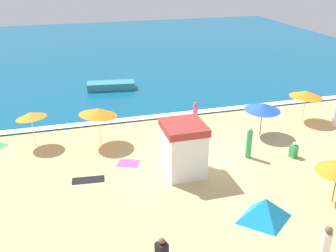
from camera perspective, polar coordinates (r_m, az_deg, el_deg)
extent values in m
plane|color=#D8B775|center=(21.65, 5.29, -4.64)|extent=(60.00, 60.00, 0.00)
cube|color=#0F567A|center=(47.33, -6.90, 11.34)|extent=(60.00, 44.00, 0.10)
cube|color=white|center=(27.00, 0.61, 1.74)|extent=(57.00, 0.70, 0.01)
cube|color=white|center=(19.49, 2.34, -3.94)|extent=(1.97, 2.14, 2.44)
cube|color=#A5332D|center=(18.87, 2.41, -0.18)|extent=(2.08, 2.26, 0.38)
cylinder|color=#4C3823|center=(24.48, 13.92, 0.95)|extent=(0.05, 0.05, 2.08)
cone|color=blue|center=(24.17, 14.12, 2.83)|extent=(2.33, 2.35, 0.54)
cylinder|color=silver|center=(27.54, 19.90, 2.82)|extent=(0.05, 0.05, 2.10)
cone|color=orange|center=(27.25, 20.16, 4.56)|extent=(2.83, 2.83, 0.48)
cylinder|color=silver|center=(22.98, -10.32, -0.08)|extent=(0.05, 0.05, 2.22)
cone|color=orange|center=(22.61, -10.49, 2.13)|extent=(3.05, 3.03, 0.68)
cylinder|color=silver|center=(23.81, -19.72, -0.48)|extent=(0.05, 0.05, 2.07)
cone|color=orange|center=(23.47, -20.03, 1.56)|extent=(2.54, 2.55, 0.55)
cylinder|color=#4C3823|center=(18.92, 24.01, -7.87)|extent=(0.05, 0.05, 2.04)
pyramid|color=#1999D8|center=(17.02, 14.41, -12.08)|extent=(2.01, 1.73, 1.08)
cylinder|color=white|center=(15.17, 22.53, -17.12)|extent=(0.46, 0.46, 1.66)
sphere|color=brown|center=(14.59, 23.13, -14.27)|extent=(0.28, 0.28, 0.28)
cylinder|color=#D84CA5|center=(25.48, 4.14, 1.69)|extent=(0.41, 0.41, 1.37)
sphere|color=#9E6B47|center=(25.19, 4.20, 3.38)|extent=(0.26, 0.26, 0.26)
cube|color=black|center=(14.96, -0.95, -18.18)|extent=(0.51, 0.51, 0.61)
sphere|color=brown|center=(14.69, -0.97, -16.97)|extent=(0.25, 0.25, 0.25)
cylinder|color=white|center=(27.62, 24.07, 1.62)|extent=(0.51, 0.51, 1.58)
cylinder|color=green|center=(21.61, 12.12, -2.71)|extent=(0.36, 0.36, 1.64)
sphere|color=beige|center=(21.22, 12.33, -0.48)|extent=(0.24, 0.24, 0.24)
cube|color=green|center=(22.55, 18.44, -3.61)|extent=(0.46, 0.46, 0.72)
sphere|color=beige|center=(22.35, 18.59, -2.57)|extent=(0.21, 0.21, 0.21)
cube|color=orange|center=(24.54, 2.84, -0.92)|extent=(0.71, 1.55, 0.01)
cube|color=#D84CA5|center=(21.01, -5.99, -5.62)|extent=(1.41, 1.25, 0.01)
cube|color=black|center=(19.85, -11.95, -7.98)|extent=(1.69, 0.83, 0.01)
cube|color=teal|center=(32.66, -8.62, 6.06)|extent=(4.09, 1.81, 0.62)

